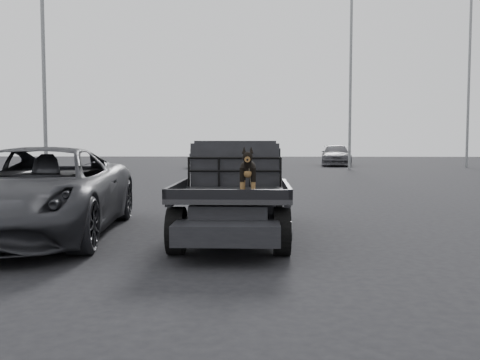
{
  "coord_description": "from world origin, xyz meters",
  "views": [
    {
      "loc": [
        0.28,
        -8.22,
        1.76
      ],
      "look_at": [
        -0.01,
        -0.47,
        1.22
      ],
      "focal_mm": 40.0,
      "sensor_mm": 36.0,
      "label": 1
    }
  ],
  "objects_px": {
    "dog": "(248,172)",
    "parked_suv": "(38,192)",
    "floodlight_mid": "(351,52)",
    "floodlight_near": "(43,31)",
    "floodlight_far": "(470,55)",
    "flatbed_ute": "(234,212)",
    "distant_car_b": "(336,155)",
    "distant_car_a": "(210,158)"
  },
  "relations": [
    {
      "from": "flatbed_ute",
      "to": "floodlight_mid",
      "type": "height_order",
      "value": "floodlight_mid"
    },
    {
      "from": "flatbed_ute",
      "to": "floodlight_mid",
      "type": "bearing_deg",
      "value": 75.88
    },
    {
      "from": "flatbed_ute",
      "to": "distant_car_b",
      "type": "bearing_deg",
      "value": 78.52
    },
    {
      "from": "parked_suv",
      "to": "distant_car_b",
      "type": "relative_size",
      "value": 1.11
    },
    {
      "from": "dog",
      "to": "distant_car_b",
      "type": "distance_m",
      "value": 33.41
    },
    {
      "from": "distant_car_a",
      "to": "floodlight_near",
      "type": "xyz_separation_m",
      "value": [
        -6.54,
        -12.64,
        6.25
      ]
    },
    {
      "from": "distant_car_b",
      "to": "floodlight_near",
      "type": "relative_size",
      "value": 0.43
    },
    {
      "from": "distant_car_b",
      "to": "floodlight_far",
      "type": "distance_m",
      "value": 11.67
    },
    {
      "from": "parked_suv",
      "to": "distant_car_b",
      "type": "height_order",
      "value": "parked_suv"
    },
    {
      "from": "distant_car_b",
      "to": "floodlight_far",
      "type": "relative_size",
      "value": 0.37
    },
    {
      "from": "dog",
      "to": "floodlight_mid",
      "type": "distance_m",
      "value": 28.39
    },
    {
      "from": "flatbed_ute",
      "to": "floodlight_far",
      "type": "relative_size",
      "value": 0.37
    },
    {
      "from": "floodlight_mid",
      "to": "floodlight_near",
      "type": "bearing_deg",
      "value": -145.84
    },
    {
      "from": "floodlight_mid",
      "to": "floodlight_far",
      "type": "relative_size",
      "value": 0.97
    },
    {
      "from": "dog",
      "to": "floodlight_far",
      "type": "relative_size",
      "value": 0.05
    },
    {
      "from": "parked_suv",
      "to": "floodlight_far",
      "type": "height_order",
      "value": "floodlight_far"
    },
    {
      "from": "flatbed_ute",
      "to": "floodlight_mid",
      "type": "distance_m",
      "value": 27.26
    },
    {
      "from": "floodlight_far",
      "to": "dog",
      "type": "bearing_deg",
      "value": -116.47
    },
    {
      "from": "floodlight_near",
      "to": "parked_suv",
      "type": "bearing_deg",
      "value": -68.48
    },
    {
      "from": "flatbed_ute",
      "to": "distant_car_b",
      "type": "height_order",
      "value": "distant_car_b"
    },
    {
      "from": "distant_car_a",
      "to": "floodlight_near",
      "type": "height_order",
      "value": "floodlight_near"
    },
    {
      "from": "distant_car_a",
      "to": "floodlight_mid",
      "type": "xyz_separation_m",
      "value": [
        9.39,
        -1.83,
        7.01
      ]
    },
    {
      "from": "distant_car_a",
      "to": "floodlight_far",
      "type": "relative_size",
      "value": 0.28
    },
    {
      "from": "dog",
      "to": "floodlight_mid",
      "type": "height_order",
      "value": "floodlight_mid"
    },
    {
      "from": "dog",
      "to": "parked_suv",
      "type": "height_order",
      "value": "parked_suv"
    },
    {
      "from": "floodlight_far",
      "to": "parked_suv",
      "type": "bearing_deg",
      "value": -123.4
    },
    {
      "from": "dog",
      "to": "parked_suv",
      "type": "bearing_deg",
      "value": 161.93
    },
    {
      "from": "floodlight_near",
      "to": "floodlight_mid",
      "type": "distance_m",
      "value": 19.27
    },
    {
      "from": "distant_car_b",
      "to": "floodlight_near",
      "type": "xyz_separation_m",
      "value": [
        -15.89,
        -16.68,
        6.13
      ]
    },
    {
      "from": "distant_car_a",
      "to": "floodlight_mid",
      "type": "distance_m",
      "value": 11.86
    },
    {
      "from": "dog",
      "to": "floodlight_far",
      "type": "height_order",
      "value": "floodlight_far"
    },
    {
      "from": "floodlight_mid",
      "to": "flatbed_ute",
      "type": "bearing_deg",
      "value": -104.12
    },
    {
      "from": "distant_car_b",
      "to": "flatbed_ute",
      "type": "bearing_deg",
      "value": -94.83
    },
    {
      "from": "parked_suv",
      "to": "distant_car_b",
      "type": "xyz_separation_m",
      "value": [
        10.03,
        31.56,
        -0.05
      ]
    },
    {
      "from": "distant_car_a",
      "to": "floodlight_far",
      "type": "height_order",
      "value": "floodlight_far"
    },
    {
      "from": "parked_suv",
      "to": "floodlight_far",
      "type": "distance_m",
      "value": 34.79
    },
    {
      "from": "floodlight_mid",
      "to": "distant_car_a",
      "type": "bearing_deg",
      "value": 169.0
    },
    {
      "from": "parked_suv",
      "to": "floodlight_mid",
      "type": "distance_m",
      "value": 28.43
    },
    {
      "from": "floodlight_far",
      "to": "distant_car_a",
      "type": "bearing_deg",
      "value": -177.04
    },
    {
      "from": "parked_suv",
      "to": "floodlight_mid",
      "type": "xyz_separation_m",
      "value": [
        10.07,
        25.69,
        6.84
      ]
    },
    {
      "from": "dog",
      "to": "distant_car_b",
      "type": "xyz_separation_m",
      "value": [
        6.07,
        32.85,
        -0.5
      ]
    },
    {
      "from": "flatbed_ute",
      "to": "distant_car_a",
      "type": "height_order",
      "value": "distant_car_a"
    }
  ]
}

